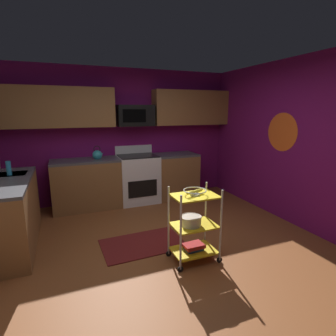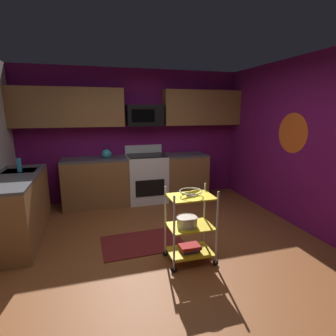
{
  "view_description": "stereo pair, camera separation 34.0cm",
  "coord_description": "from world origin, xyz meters",
  "px_view_note": "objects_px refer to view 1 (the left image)",
  "views": [
    {
      "loc": [
        -1.17,
        -2.88,
        1.8
      ],
      "look_at": [
        0.11,
        0.33,
        1.05
      ],
      "focal_mm": 28.42,
      "sensor_mm": 36.0,
      "label": 1
    },
    {
      "loc": [
        -0.85,
        -2.99,
        1.8
      ],
      "look_at": [
        0.11,
        0.33,
        1.05
      ],
      "focal_mm": 28.42,
      "sensor_mm": 36.0,
      "label": 2
    }
  ],
  "objects_px": {
    "rolling_cart": "(194,225)",
    "mixing_bowl_large": "(191,220)",
    "kettle": "(97,155)",
    "microwave": "(135,116)",
    "dish_soap_bottle": "(9,168)",
    "book_stack": "(194,247)",
    "fruit_bowl": "(195,191)",
    "oven_range": "(138,178)"
  },
  "relations": [
    {
      "from": "microwave",
      "to": "mixing_bowl_large",
      "type": "relative_size",
      "value": 2.78
    },
    {
      "from": "kettle",
      "to": "dish_soap_bottle",
      "type": "xyz_separation_m",
      "value": [
        -1.3,
        -0.84,
        0.02
      ]
    },
    {
      "from": "fruit_bowl",
      "to": "rolling_cart",
      "type": "bearing_deg",
      "value": -90.0
    },
    {
      "from": "book_stack",
      "to": "dish_soap_bottle",
      "type": "height_order",
      "value": "dish_soap_bottle"
    },
    {
      "from": "microwave",
      "to": "book_stack",
      "type": "height_order",
      "value": "microwave"
    },
    {
      "from": "rolling_cart",
      "to": "book_stack",
      "type": "relative_size",
      "value": 3.62
    },
    {
      "from": "microwave",
      "to": "rolling_cart",
      "type": "bearing_deg",
      "value": -88.85
    },
    {
      "from": "rolling_cart",
      "to": "mixing_bowl_large",
      "type": "relative_size",
      "value": 3.63
    },
    {
      "from": "microwave",
      "to": "fruit_bowl",
      "type": "bearing_deg",
      "value": -88.85
    },
    {
      "from": "dish_soap_bottle",
      "to": "microwave",
      "type": "bearing_deg",
      "value": 24.72
    },
    {
      "from": "kettle",
      "to": "microwave",
      "type": "bearing_deg",
      "value": 8.11
    },
    {
      "from": "fruit_bowl",
      "to": "book_stack",
      "type": "distance_m",
      "value": 0.71
    },
    {
      "from": "rolling_cart",
      "to": "dish_soap_bottle",
      "type": "xyz_separation_m",
      "value": [
        -2.11,
        1.5,
        0.57
      ]
    },
    {
      "from": "oven_range",
      "to": "dish_soap_bottle",
      "type": "height_order",
      "value": "dish_soap_bottle"
    },
    {
      "from": "oven_range",
      "to": "book_stack",
      "type": "bearing_deg",
      "value": -88.81
    },
    {
      "from": "mixing_bowl_large",
      "to": "kettle",
      "type": "distance_m",
      "value": 2.5
    },
    {
      "from": "mixing_bowl_large",
      "to": "book_stack",
      "type": "height_order",
      "value": "mixing_bowl_large"
    },
    {
      "from": "book_stack",
      "to": "rolling_cart",
      "type": "bearing_deg",
      "value": -135.0
    },
    {
      "from": "dish_soap_bottle",
      "to": "kettle",
      "type": "bearing_deg",
      "value": 32.89
    },
    {
      "from": "microwave",
      "to": "mixing_bowl_large",
      "type": "xyz_separation_m",
      "value": [
        0.01,
        -2.44,
        -1.18
      ]
    },
    {
      "from": "fruit_bowl",
      "to": "dish_soap_bottle",
      "type": "xyz_separation_m",
      "value": [
        -2.11,
        1.5,
        0.14
      ]
    },
    {
      "from": "book_stack",
      "to": "fruit_bowl",
      "type": "bearing_deg",
      "value": 180.0
    },
    {
      "from": "rolling_cart",
      "to": "oven_range",
      "type": "bearing_deg",
      "value": 91.19
    },
    {
      "from": "oven_range",
      "to": "kettle",
      "type": "relative_size",
      "value": 4.17
    },
    {
      "from": "microwave",
      "to": "kettle",
      "type": "xyz_separation_m",
      "value": [
        -0.76,
        -0.11,
        -0.7
      ]
    },
    {
      "from": "dish_soap_bottle",
      "to": "mixing_bowl_large",
      "type": "bearing_deg",
      "value": -35.9
    },
    {
      "from": "fruit_bowl",
      "to": "book_stack",
      "type": "xyz_separation_m",
      "value": [
        0.0,
        0.0,
        -0.71
      ]
    },
    {
      "from": "book_stack",
      "to": "kettle",
      "type": "xyz_separation_m",
      "value": [
        -0.81,
        2.34,
        0.83
      ]
    },
    {
      "from": "mixing_bowl_large",
      "to": "kettle",
      "type": "height_order",
      "value": "kettle"
    },
    {
      "from": "oven_range",
      "to": "fruit_bowl",
      "type": "distance_m",
      "value": 2.37
    },
    {
      "from": "rolling_cart",
      "to": "mixing_bowl_large",
      "type": "bearing_deg",
      "value": 180.0
    },
    {
      "from": "oven_range",
      "to": "dish_soap_bottle",
      "type": "xyz_separation_m",
      "value": [
        -2.06,
        -0.84,
        0.54
      ]
    },
    {
      "from": "fruit_bowl",
      "to": "dish_soap_bottle",
      "type": "height_order",
      "value": "dish_soap_bottle"
    },
    {
      "from": "mixing_bowl_large",
      "to": "kettle",
      "type": "relative_size",
      "value": 0.95
    },
    {
      "from": "mixing_bowl_large",
      "to": "dish_soap_bottle",
      "type": "xyz_separation_m",
      "value": [
        -2.07,
        1.5,
        0.5
      ]
    },
    {
      "from": "microwave",
      "to": "mixing_bowl_large",
      "type": "height_order",
      "value": "microwave"
    },
    {
      "from": "oven_range",
      "to": "microwave",
      "type": "bearing_deg",
      "value": 90.26
    },
    {
      "from": "kettle",
      "to": "fruit_bowl",
      "type": "bearing_deg",
      "value": -70.88
    },
    {
      "from": "dish_soap_bottle",
      "to": "book_stack",
      "type": "bearing_deg",
      "value": -35.36
    },
    {
      "from": "rolling_cart",
      "to": "kettle",
      "type": "relative_size",
      "value": 3.47
    },
    {
      "from": "mixing_bowl_large",
      "to": "kettle",
      "type": "bearing_deg",
      "value": 108.21
    },
    {
      "from": "rolling_cart",
      "to": "book_stack",
      "type": "height_order",
      "value": "rolling_cart"
    }
  ]
}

